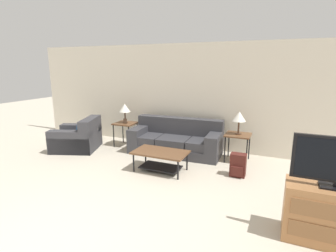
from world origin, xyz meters
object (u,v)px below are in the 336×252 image
object	(u,v)px
coffee_table	(160,156)
side_table_right	(238,137)
couch	(176,141)
table_lamp_right	(239,117)
tv_console	(332,216)
side_table_left	(125,125)
armchair	(78,138)
backpack	(238,165)
table_lamp_left	(125,108)

from	to	relation	value
coffee_table	side_table_right	size ratio (longest dim) A/B	1.75
couch	coffee_table	bearing A→B (deg)	-83.47
table_lamp_right	tv_console	distance (m)	2.85
couch	side_table_left	size ratio (longest dim) A/B	3.58
armchair	backpack	world-z (taller)	armchair
armchair	side_table_left	distance (m)	1.22
table_lamp_left	tv_console	xyz separation A→B (m)	(4.34, -2.36, -0.64)
couch	armchair	world-z (taller)	couch
armchair	backpack	xyz separation A→B (m)	(3.96, -0.09, -0.07)
side_table_right	tv_console	bearing A→B (deg)	-58.16
side_table_right	table_lamp_left	size ratio (longest dim) A/B	1.22
side_table_left	side_table_right	size ratio (longest dim) A/B	1.00
side_table_left	side_table_right	bearing A→B (deg)	0.00
coffee_table	tv_console	distance (m)	3.01
side_table_left	table_lamp_right	world-z (taller)	table_lamp_right
armchair	couch	bearing A→B (deg)	16.81
side_table_left	table_lamp_left	bearing A→B (deg)	180.00
side_table_left	table_lamp_right	bearing A→B (deg)	0.00
armchair	table_lamp_left	world-z (taller)	table_lamp_left
coffee_table	backpack	bearing A→B (deg)	13.54
tv_console	backpack	size ratio (longest dim) A/B	2.34
coffee_table	table_lamp_right	bearing A→B (deg)	42.20
table_lamp_left	table_lamp_right	xyz separation A→B (m)	(2.88, 0.00, 0.00)
side_table_right	backpack	bearing A→B (deg)	-79.64
armchair	tv_console	xyz separation A→B (m)	(5.27, -1.61, 0.07)
armchair	coffee_table	size ratio (longest dim) A/B	1.23
coffee_table	side_table_right	distance (m)	1.78
side_table_right	side_table_left	bearing A→B (deg)	180.00
table_lamp_right	backpack	distance (m)	1.15
side_table_right	tv_console	xyz separation A→B (m)	(1.46, -2.36, -0.20)
armchair	coffee_table	xyz separation A→B (m)	(2.50, -0.44, 0.02)
coffee_table	side_table_left	distance (m)	1.98
armchair	side_table_right	world-z (taller)	armchair
couch	side_table_right	distance (m)	1.46
armchair	table_lamp_right	world-z (taller)	table_lamp_right
side_table_right	table_lamp_right	bearing A→B (deg)	0.00
side_table_left	table_lamp_left	world-z (taller)	table_lamp_left
side_table_left	table_lamp_left	distance (m)	0.45
armchair	backpack	bearing A→B (deg)	-1.27
coffee_table	tv_console	size ratio (longest dim) A/B	1.02
couch	armchair	size ratio (longest dim) A/B	1.68
side_table_left	table_lamp_left	xyz separation A→B (m)	(-0.00, 0.00, 0.45)
side_table_left	tv_console	bearing A→B (deg)	-28.49
side_table_left	table_lamp_left	size ratio (longest dim) A/B	1.22
coffee_table	backpack	size ratio (longest dim) A/B	2.39
couch	side_table_left	distance (m)	1.46
coffee_table	side_table_left	bearing A→B (deg)	142.88
tv_console	couch	bearing A→B (deg)	141.33
armchair	table_lamp_left	xyz separation A→B (m)	(0.93, 0.75, 0.71)
table_lamp_right	couch	bearing A→B (deg)	-178.73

